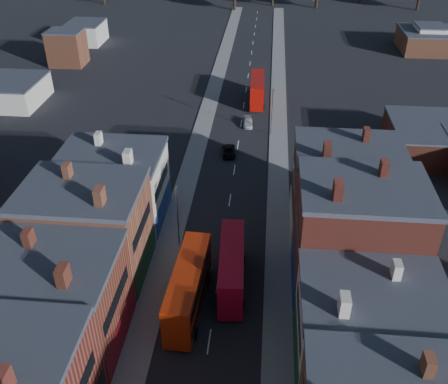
% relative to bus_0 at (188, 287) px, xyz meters
% --- Properties ---
extents(pavement_west, '(3.00, 200.00, 0.12)m').
position_rel_bus_0_xyz_m(pavement_west, '(-3.98, 29.81, -2.69)').
color(pavement_west, gray).
rests_on(pavement_west, ground).
extents(pavement_east, '(3.00, 200.00, 0.12)m').
position_rel_bus_0_xyz_m(pavement_east, '(9.02, 29.81, -2.69)').
color(pavement_east, gray).
rests_on(pavement_east, ground).
extents(lamp_post_2, '(0.25, 0.70, 8.12)m').
position_rel_bus_0_xyz_m(lamp_post_2, '(-2.68, 9.81, 1.96)').
color(lamp_post_2, slate).
rests_on(lamp_post_2, ground).
extents(lamp_post_3, '(0.25, 0.70, 8.12)m').
position_rel_bus_0_xyz_m(lamp_post_3, '(7.72, 39.81, 1.96)').
color(lamp_post_3, slate).
rests_on(lamp_post_3, ground).
extents(bus_0, '(3.38, 11.89, 5.09)m').
position_rel_bus_0_xyz_m(bus_0, '(0.00, 0.00, 0.00)').
color(bus_0, '#9F2409').
rests_on(bus_0, ground).
extents(bus_1, '(3.19, 11.04, 4.72)m').
position_rel_bus_0_xyz_m(bus_1, '(4.02, 3.61, -0.20)').
color(bus_1, '#AE091E').
rests_on(bus_1, ground).
extents(bus_2, '(2.96, 10.99, 4.72)m').
position_rel_bus_0_xyz_m(bus_2, '(4.88, 53.69, -0.20)').
color(bus_2, '#A30D07').
rests_on(bus_2, ground).
extents(car_2, '(2.47, 4.48, 1.19)m').
position_rel_bus_0_xyz_m(car_2, '(1.32, 32.38, -2.15)').
color(car_2, black).
rests_on(car_2, ground).
extents(car_3, '(1.83, 3.94, 1.12)m').
position_rel_bus_0_xyz_m(car_3, '(3.72, 43.10, -2.19)').
color(car_3, silver).
rests_on(car_3, ground).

